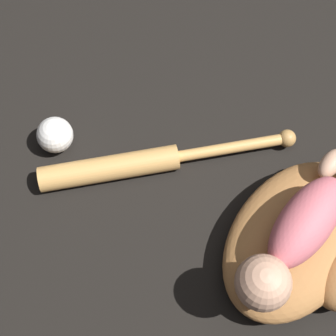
# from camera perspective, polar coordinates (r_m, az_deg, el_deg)

# --- Properties ---
(ground_plane) EXTENTS (6.00, 6.00, 0.00)m
(ground_plane) POSITION_cam_1_polar(r_m,az_deg,el_deg) (1.18, 11.17, -7.81)
(ground_plane) COLOR black
(baseball_glove) EXTENTS (0.44, 0.37, 0.10)m
(baseball_glove) POSITION_cam_1_polar(r_m,az_deg,el_deg) (1.14, 13.63, -7.51)
(baseball_glove) COLOR #A8703D
(baseball_glove) RESTS_ON ground
(baby_figure) EXTENTS (0.36, 0.22, 0.10)m
(baby_figure) POSITION_cam_1_polar(r_m,az_deg,el_deg) (1.03, 12.84, -6.83)
(baby_figure) COLOR #D16670
(baby_figure) RESTS_ON baseball_glove
(baseball_bat) EXTENTS (0.54, 0.22, 0.05)m
(baseball_bat) POSITION_cam_1_polar(r_m,az_deg,el_deg) (1.20, -3.26, 0.44)
(baseball_bat) COLOR tan
(baseball_bat) RESTS_ON ground
(baseball) EXTENTS (0.08, 0.08, 0.08)m
(baseball) POSITION_cam_1_polar(r_m,az_deg,el_deg) (1.24, -11.41, 3.31)
(baseball) COLOR white
(baseball) RESTS_ON ground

